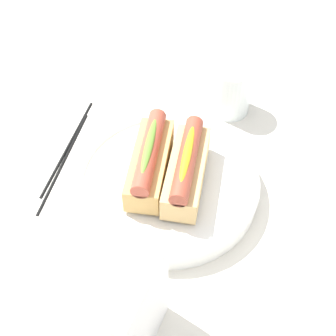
{
  "coord_description": "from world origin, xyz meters",
  "views": [
    {
      "loc": [
        0.41,
        0.21,
        0.62
      ],
      "look_at": [
        -0.02,
        -0.01,
        0.06
      ],
      "focal_mm": 54.73,
      "sensor_mm": 36.0,
      "label": 1
    }
  ],
  "objects_px": {
    "hotdog_back": "(187,168)",
    "water_glass": "(231,91)",
    "hotdog_front": "(150,161)",
    "napkin_box": "(132,313)",
    "chopstick_near": "(63,161)",
    "serving_bowl": "(168,184)",
    "chopstick_far": "(68,146)"
  },
  "relations": [
    {
      "from": "serving_bowl",
      "to": "hotdog_front",
      "type": "relative_size",
      "value": 1.73
    },
    {
      "from": "hotdog_back",
      "to": "chopstick_near",
      "type": "distance_m",
      "value": 0.22
    },
    {
      "from": "napkin_box",
      "to": "hotdog_back",
      "type": "bearing_deg",
      "value": -174.15
    },
    {
      "from": "hotdog_front",
      "to": "water_glass",
      "type": "relative_size",
      "value": 1.76
    },
    {
      "from": "hotdog_front",
      "to": "chopstick_near",
      "type": "relative_size",
      "value": 0.72
    },
    {
      "from": "napkin_box",
      "to": "chopstick_near",
      "type": "height_order",
      "value": "napkin_box"
    },
    {
      "from": "water_glass",
      "to": "napkin_box",
      "type": "relative_size",
      "value": 0.6
    },
    {
      "from": "water_glass",
      "to": "napkin_box",
      "type": "bearing_deg",
      "value": 7.09
    },
    {
      "from": "serving_bowl",
      "to": "napkin_box",
      "type": "height_order",
      "value": "napkin_box"
    },
    {
      "from": "hotdog_front",
      "to": "chopstick_near",
      "type": "xyz_separation_m",
      "value": [
        0.01,
        -0.15,
        -0.06
      ]
    },
    {
      "from": "hotdog_back",
      "to": "napkin_box",
      "type": "distance_m",
      "value": 0.23
    },
    {
      "from": "serving_bowl",
      "to": "napkin_box",
      "type": "bearing_deg",
      "value": 16.65
    },
    {
      "from": "water_glass",
      "to": "chopstick_near",
      "type": "distance_m",
      "value": 0.31
    },
    {
      "from": "hotdog_back",
      "to": "chopstick_near",
      "type": "bearing_deg",
      "value": -82.94
    },
    {
      "from": "napkin_box",
      "to": "chopstick_near",
      "type": "xyz_separation_m",
      "value": [
        -0.2,
        -0.25,
        -0.07
      ]
    },
    {
      "from": "hotdog_back",
      "to": "chopstick_far",
      "type": "xyz_separation_m",
      "value": [
        -0.0,
        -0.22,
        -0.06
      ]
    },
    {
      "from": "chopstick_near",
      "to": "chopstick_far",
      "type": "relative_size",
      "value": 1.0
    },
    {
      "from": "hotdog_front",
      "to": "chopstick_near",
      "type": "height_order",
      "value": "hotdog_front"
    },
    {
      "from": "serving_bowl",
      "to": "chopstick_near",
      "type": "xyz_separation_m",
      "value": [
        0.02,
        -0.18,
        -0.02
      ]
    },
    {
      "from": "hotdog_front",
      "to": "water_glass",
      "type": "bearing_deg",
      "value": 169.89
    },
    {
      "from": "water_glass",
      "to": "chopstick_far",
      "type": "distance_m",
      "value": 0.29
    },
    {
      "from": "water_glass",
      "to": "chopstick_near",
      "type": "relative_size",
      "value": 0.41
    },
    {
      "from": "hotdog_back",
      "to": "water_glass",
      "type": "bearing_deg",
      "value": -176.04
    },
    {
      "from": "hotdog_back",
      "to": "water_glass",
      "type": "height_order",
      "value": "hotdog_back"
    },
    {
      "from": "napkin_box",
      "to": "chopstick_near",
      "type": "distance_m",
      "value": 0.33
    },
    {
      "from": "hotdog_front",
      "to": "napkin_box",
      "type": "bearing_deg",
      "value": 23.24
    },
    {
      "from": "serving_bowl",
      "to": "chopstick_far",
      "type": "distance_m",
      "value": 0.19
    },
    {
      "from": "hotdog_front",
      "to": "napkin_box",
      "type": "distance_m",
      "value": 0.24
    },
    {
      "from": "serving_bowl",
      "to": "water_glass",
      "type": "height_order",
      "value": "water_glass"
    },
    {
      "from": "water_glass",
      "to": "hotdog_front",
      "type": "bearing_deg",
      "value": -10.11
    },
    {
      "from": "water_glass",
      "to": "hotdog_back",
      "type": "bearing_deg",
      "value": 3.96
    },
    {
      "from": "napkin_box",
      "to": "hotdog_front",
      "type": "bearing_deg",
      "value": -160.82
    }
  ]
}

